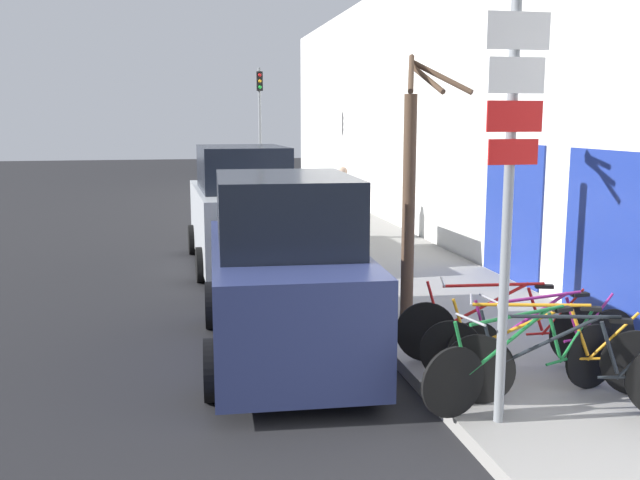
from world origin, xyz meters
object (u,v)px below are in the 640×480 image
(signpost, at_px, (509,184))
(bicycle_1, at_px, (526,363))
(bicycle_2, at_px, (541,352))
(parked_car_1, at_px, (242,212))
(bicycle_3, at_px, (544,338))
(parked_car_0, at_px, (284,276))
(bicycle_4, at_px, (503,329))
(pedestrian_near, at_px, (343,197))
(street_tree, at_px, (411,192))
(traffic_light, at_px, (260,116))
(bicycle_0, at_px, (570,370))

(signpost, distance_m, bicycle_1, 1.91)
(bicycle_1, relative_size, bicycle_2, 1.02)
(parked_car_1, bearing_deg, bicycle_3, -71.63)
(signpost, bearing_deg, parked_car_0, 121.15)
(bicycle_4, bearing_deg, signpost, 169.98)
(bicycle_3, height_order, parked_car_0, parked_car_0)
(bicycle_1, distance_m, pedestrian_near, 10.04)
(signpost, bearing_deg, bicycle_4, 63.57)
(pedestrian_near, bearing_deg, bicycle_3, -77.13)
(bicycle_2, bearing_deg, bicycle_3, -9.01)
(bicycle_4, distance_m, parked_car_1, 7.34)
(street_tree, relative_size, traffic_light, 0.81)
(bicycle_1, height_order, street_tree, street_tree)
(bicycle_0, distance_m, bicycle_1, 0.42)
(pedestrian_near, bearing_deg, bicycle_1, -80.62)
(signpost, relative_size, traffic_light, 0.85)
(signpost, relative_size, parked_car_1, 0.83)
(signpost, distance_m, street_tree, 3.58)
(bicycle_0, distance_m, traffic_light, 18.89)
(bicycle_2, xyz_separation_m, traffic_light, (-0.76, 18.13, 2.48))
(bicycle_3, distance_m, parked_car_0, 3.12)
(bicycle_1, bearing_deg, traffic_light, -12.16)
(signpost, bearing_deg, bicycle_3, 46.91)
(signpost, relative_size, bicycle_1, 1.61)
(street_tree, bearing_deg, bicycle_2, -80.21)
(bicycle_0, height_order, street_tree, street_tree)
(signpost, bearing_deg, bicycle_1, 40.47)
(bicycle_1, distance_m, traffic_light, 18.60)
(traffic_light, bearing_deg, pedestrian_near, -83.69)
(signpost, relative_size, pedestrian_near, 2.27)
(bicycle_2, height_order, bicycle_4, bicycle_4)
(bicycle_3, distance_m, street_tree, 2.89)
(bicycle_4, xyz_separation_m, parked_car_0, (-2.35, 1.17, 0.48))
(bicycle_0, height_order, bicycle_1, bicycle_0)
(signpost, xyz_separation_m, bicycle_2, (0.79, 0.69, -1.82))
(street_tree, bearing_deg, parked_car_1, 111.06)
(bicycle_4, xyz_separation_m, street_tree, (-0.45, 2.05, 1.38))
(pedestrian_near, bearing_deg, signpost, -83.03)
(bicycle_0, xyz_separation_m, parked_car_0, (-2.38, 2.56, 0.48))
(bicycle_1, bearing_deg, pedestrian_near, -16.36)
(parked_car_1, xyz_separation_m, pedestrian_near, (2.54, 1.96, 0.03))
(street_tree, bearing_deg, pedestrian_near, 84.50)
(parked_car_0, xyz_separation_m, street_tree, (1.91, 0.88, 0.90))
(bicycle_0, height_order, parked_car_0, parked_car_0)
(bicycle_1, bearing_deg, bicycle_2, -60.87)
(traffic_light, bearing_deg, bicycle_0, -87.72)
(bicycle_2, bearing_deg, parked_car_1, 39.89)
(parked_car_1, distance_m, traffic_light, 10.68)
(signpost, xyz_separation_m, traffic_light, (0.02, 18.82, 0.66))
(bicycle_0, bearing_deg, traffic_light, 25.42)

